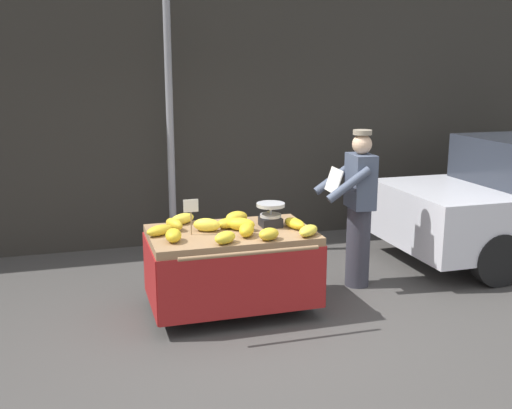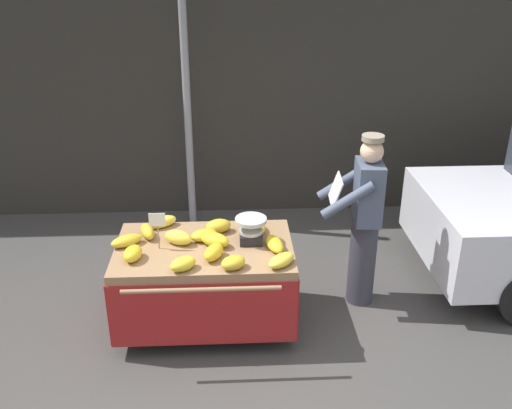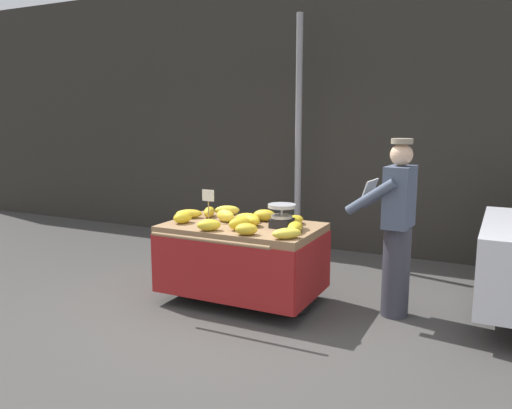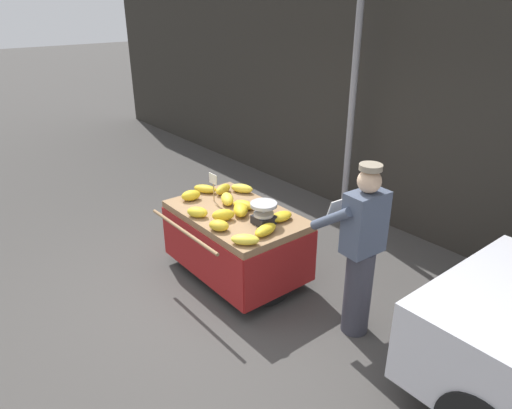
{
  "view_description": "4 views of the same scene",
  "coord_description": "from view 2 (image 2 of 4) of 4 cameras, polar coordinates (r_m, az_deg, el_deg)",
  "views": [
    {
      "loc": [
        -1.51,
        -4.89,
        2.37
      ],
      "look_at": [
        0.13,
        0.62,
        1.04
      ],
      "focal_mm": 42.37,
      "sensor_mm": 36.0,
      "label": 1
    },
    {
      "loc": [
        0.09,
        -3.91,
        3.25
      ],
      "look_at": [
        0.31,
        0.55,
        1.21
      ],
      "focal_mm": 40.1,
      "sensor_mm": 36.0,
      "label": 2
    },
    {
      "loc": [
        2.26,
        -4.02,
        1.91
      ],
      "look_at": [
        0.02,
        0.51,
        1.05
      ],
      "focal_mm": 35.99,
      "sensor_mm": 36.0,
      "label": 3
    },
    {
      "loc": [
        3.64,
        -2.23,
        3.0
      ],
      "look_at": [
        0.17,
        0.56,
        1.01
      ],
      "focal_mm": 32.81,
      "sensor_mm": 36.0,
      "label": 4
    }
  ],
  "objects": [
    {
      "name": "ground_plane",
      "position": [
        5.08,
        -3.33,
        -15.18
      ],
      "size": [
        60.0,
        60.0,
        0.0
      ],
      "primitive_type": "plane",
      "color": "#423F3D"
    },
    {
      "name": "banana_bunch_6",
      "position": [
        4.73,
        2.55,
        -5.58
      ],
      "size": [
        0.29,
        0.29,
        0.1
      ],
      "primitive_type": "ellipsoid",
      "rotation": [
        0.0,
        0.0,
        2.34
      ],
      "color": "yellow",
      "rests_on": "banana_cart"
    },
    {
      "name": "banana_bunch_12",
      "position": [
        5.03,
        -4.15,
        -3.52
      ],
      "size": [
        0.32,
        0.29,
        0.12
      ],
      "primitive_type": "ellipsoid",
      "rotation": [
        0.0,
        0.0,
        0.98
      ],
      "color": "gold",
      "rests_on": "banana_cart"
    },
    {
      "name": "banana_bunch_2",
      "position": [
        5.26,
        -3.78,
        -2.15
      ],
      "size": [
        0.27,
        0.22,
        0.12
      ],
      "primitive_type": "ellipsoid",
      "rotation": [
        0.0,
        0.0,
        1.88
      ],
      "color": "gold",
      "rests_on": "banana_cart"
    },
    {
      "name": "banana_bunch_1",
      "position": [
        5.09,
        -7.76,
        -3.27
      ],
      "size": [
        0.3,
        0.24,
        0.13
      ],
      "primitive_type": "ellipsoid",
      "rotation": [
        0.0,
        0.0,
        1.1
      ],
      "color": "yellow",
      "rests_on": "banana_cart"
    },
    {
      "name": "street_pole",
      "position": [
        6.77,
        -6.93,
        10.71
      ],
      "size": [
        0.09,
        0.09,
        3.28
      ],
      "primitive_type": "cylinder",
      "color": "gray",
      "rests_on": "ground"
    },
    {
      "name": "banana_cart",
      "position": [
        5.17,
        -5.12,
        -6.39
      ],
      "size": [
        1.59,
        1.19,
        0.82
      ],
      "color": "#93704C",
      "rests_on": "ground"
    },
    {
      "name": "banana_bunch_4",
      "position": [
        5.42,
        -9.32,
        -1.71
      ],
      "size": [
        0.3,
        0.25,
        0.11
      ],
      "primitive_type": "ellipsoid",
      "rotation": [
        0.0,
        0.0,
        2.1
      ],
      "color": "yellow",
      "rests_on": "banana_cart"
    },
    {
      "name": "banana_bunch_3",
      "position": [
        4.7,
        -7.29,
        -5.9
      ],
      "size": [
        0.27,
        0.25,
        0.11
      ],
      "primitive_type": "ellipsoid",
      "rotation": [
        0.0,
        0.0,
        2.19
      ],
      "color": "yellow",
      "rests_on": "banana_cart"
    },
    {
      "name": "banana_bunch_0",
      "position": [
        5.15,
        -12.77,
        -3.54
      ],
      "size": [
        0.32,
        0.27,
        0.1
      ],
      "primitive_type": "ellipsoid",
      "rotation": [
        0.0,
        0.0,
        2.13
      ],
      "color": "gold",
      "rests_on": "banana_cart"
    },
    {
      "name": "weighing_scale",
      "position": [
        5.05,
        -0.51,
        -2.57
      ],
      "size": [
        0.28,
        0.28,
        0.24
      ],
      "color": "black",
      "rests_on": "banana_cart"
    },
    {
      "name": "back_wall",
      "position": [
        7.16,
        -3.65,
        14.22
      ],
      "size": [
        16.0,
        0.24,
        3.92
      ],
      "primitive_type": "cube",
      "color": "#2D2B26",
      "rests_on": "ground"
    },
    {
      "name": "banana_bunch_8",
      "position": [
        4.83,
        -4.24,
        -4.77
      ],
      "size": [
        0.23,
        0.28,
        0.13
      ],
      "primitive_type": "ellipsoid",
      "rotation": [
        0.0,
        0.0,
        2.69
      ],
      "color": "gold",
      "rests_on": "banana_cart"
    },
    {
      "name": "banana_bunch_5",
      "position": [
        4.91,
        -12.19,
        -4.79
      ],
      "size": [
        0.19,
        0.25,
        0.12
      ],
      "primitive_type": "ellipsoid",
      "rotation": [
        0.0,
        0.0,
        2.95
      ],
      "color": "gold",
      "rests_on": "banana_cart"
    },
    {
      "name": "banana_bunch_11",
      "position": [
        5.26,
        0.08,
        -2.29
      ],
      "size": [
        0.17,
        0.28,
        0.09
      ],
      "primitive_type": "ellipsoid",
      "rotation": [
        0.0,
        0.0,
        0.05
      ],
      "color": "gold",
      "rests_on": "banana_cart"
    },
    {
      "name": "banana_bunch_7",
      "position": [
        5.26,
        -10.79,
        -2.65
      ],
      "size": [
        0.2,
        0.28,
        0.11
      ],
      "primitive_type": "ellipsoid",
      "rotation": [
        0.0,
        0.0,
        0.36
      ],
      "color": "gold",
      "rests_on": "banana_cart"
    },
    {
      "name": "vendor_person",
      "position": [
        5.46,
        10.72,
        -1.63
      ],
      "size": [
        0.6,
        0.54,
        1.71
      ],
      "color": "#383842",
      "rests_on": "ground"
    },
    {
      "name": "price_sign",
      "position": [
        4.96,
        -9.82,
        -1.84
      ],
      "size": [
        0.14,
        0.01,
        0.34
      ],
      "color": "#997A51",
      "rests_on": "banana_cart"
    },
    {
      "name": "banana_bunch_9",
      "position": [
        5.13,
        -5.21,
        -3.06
      ],
      "size": [
        0.28,
        0.23,
        0.1
      ],
      "primitive_type": "ellipsoid",
      "rotation": [
        0.0,
        0.0,
        1.97
      ],
      "color": "gold",
      "rests_on": "banana_cart"
    },
    {
      "name": "banana_bunch_10",
      "position": [
        4.97,
        1.88,
        -3.95
      ],
      "size": [
        0.2,
        0.32,
        0.1
      ],
      "primitive_type": "ellipsoid",
      "rotation": [
        0.0,
        0.0,
        0.22
      ],
      "color": "gold",
      "rests_on": "banana_cart"
    },
    {
      "name": "banana_bunch_13",
      "position": [
        4.68,
        -2.28,
        -5.82
      ],
      "size": [
        0.26,
        0.24,
        0.11
      ],
      "primitive_type": "ellipsoid",
      "rotation": [
        0.0,
        0.0,
        2.07
      ],
      "color": "gold",
      "rests_on": "banana_cart"
    }
  ]
}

